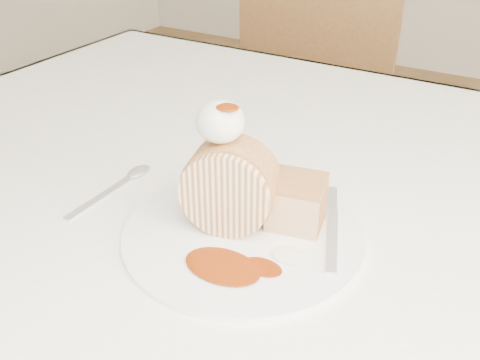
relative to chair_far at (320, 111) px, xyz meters
The scene contains 10 objects.
table 0.84m from the chair_far, 69.28° to the right, with size 1.40×0.90×0.75m.
chair_far is the anchor object (origin of this frame).
plate 1.02m from the chair_far, 73.17° to the right, with size 0.27×0.27×0.01m, color white.
roulade_slice 1.03m from the chair_far, 74.20° to the right, with size 0.10×0.10×0.06m, color beige.
cake_chunk 1.00m from the chair_far, 69.87° to the right, with size 0.06×0.06×0.05m, color #B97F46.
whipped_cream 1.04m from the chair_far, 74.91° to the right, with size 0.05×0.05×0.05m, color white.
caramel_drizzle 1.06m from the chair_far, 74.30° to the right, with size 0.03×0.02×0.01m, color #6B2104.
caramel_pool 1.08m from the chair_far, 73.48° to the right, with size 0.08×0.05×0.00m, color #6B2104, non-canonical shape.
fork 1.02m from the chair_far, 67.38° to the right, with size 0.02×0.16×0.00m, color silver.
spoon 1.00m from the chair_far, 84.61° to the right, with size 0.02×0.14×0.00m, color silver.
Camera 1 is at (0.24, -0.39, 1.11)m, focal length 40.00 mm.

